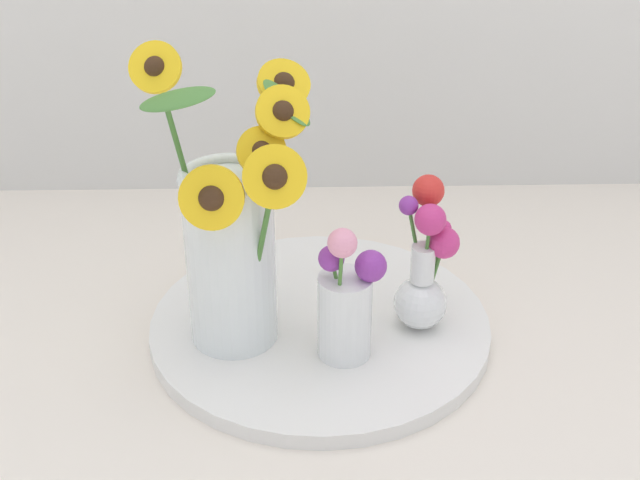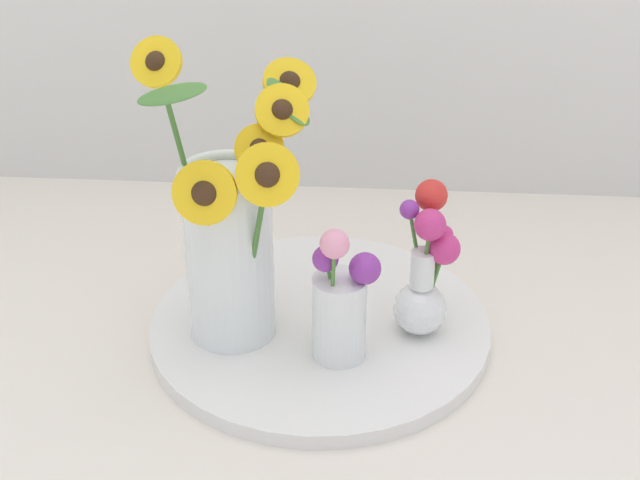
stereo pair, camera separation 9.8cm
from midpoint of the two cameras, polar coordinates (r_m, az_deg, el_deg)
The scene contains 5 objects.
ground_plane at distance 1.20m, azimuth 1.73°, elevation -8.55°, with size 6.00×6.00×0.00m, color silver.
serving_tray at distance 1.26m, azimuth 2.24°, elevation -5.61°, with size 0.48×0.48×0.02m.
mason_jar_sunflowers at distance 1.16m, azimuth -3.32°, elevation 0.17°, with size 0.23×0.25×0.41m.
vase_small_center at distance 1.15m, azimuth 3.78°, elevation -4.26°, with size 0.09×0.08×0.20m.
vase_bulb_right at distance 1.21m, azimuth 9.09°, elevation -2.19°, with size 0.08×0.10×0.21m.
Camera 2 is at (0.08, -0.93, 0.74)m, focal length 50.00 mm.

